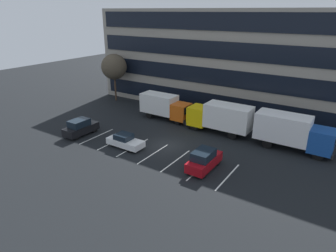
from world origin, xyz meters
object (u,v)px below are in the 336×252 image
at_px(box_truck_blue, 292,131).
at_px(sedan_white, 125,141).
at_px(box_truck_yellow, 220,117).
at_px(bare_tree, 114,67).
at_px(suv_black, 81,127).
at_px(suv_maroon, 204,160).
at_px(box_truck_orange, 165,106).

xyz_separation_m(box_truck_blue, sedan_white, (-15.29, -9.51, -1.41)).
distance_m(box_truck_yellow, sedan_white, 11.92).
relative_size(box_truck_blue, bare_tree, 1.06).
bearing_deg(box_truck_yellow, box_truck_blue, -0.67).
bearing_deg(bare_tree, suv_black, -63.65).
bearing_deg(suv_black, box_truck_yellow, 35.70).
bearing_deg(box_truck_yellow, suv_maroon, -74.53).
bearing_deg(box_truck_blue, sedan_white, -148.13).
bearing_deg(box_truck_blue, box_truck_yellow, 179.33).
height_order(sedan_white, suv_maroon, suv_maroon).
distance_m(box_truck_orange, bare_tree, 12.82).
bearing_deg(box_truck_blue, suv_maroon, -122.69).
relative_size(box_truck_blue, suv_black, 1.88).
bearing_deg(suv_black, box_truck_orange, 62.73).
bearing_deg(suv_maroon, suv_black, -177.49).
bearing_deg(suv_maroon, bare_tree, 151.17).
bearing_deg(box_truck_blue, bare_tree, 173.00).
height_order(suv_maroon, suv_black, suv_maroon).
distance_m(box_truck_orange, suv_black, 11.62).
bearing_deg(box_truck_yellow, bare_tree, 170.44).
bearing_deg(bare_tree, box_truck_orange, -14.25).
relative_size(sedan_white, bare_tree, 0.55).
xyz_separation_m(box_truck_orange, suv_black, (-5.30, -10.29, -0.96)).
relative_size(box_truck_yellow, suv_black, 1.84).
distance_m(suv_black, bare_tree, 15.57).
bearing_deg(suv_black, sedan_white, 2.36).
xyz_separation_m(box_truck_orange, sedan_white, (1.52, -10.01, -1.19)).
bearing_deg(bare_tree, box_truck_yellow, -9.56).
distance_m(suv_maroon, suv_black, 16.31).
xyz_separation_m(box_truck_yellow, suv_maroon, (2.54, -9.17, -1.13)).
bearing_deg(box_truck_orange, bare_tree, 165.75).
height_order(box_truck_blue, bare_tree, bare_tree).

